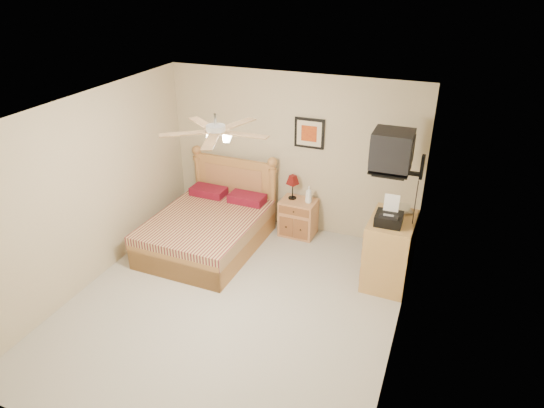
{
  "coord_description": "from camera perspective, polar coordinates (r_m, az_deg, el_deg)",
  "views": [
    {
      "loc": [
        2.26,
        -4.42,
        3.91
      ],
      "look_at": [
        0.19,
        0.9,
        1.05
      ],
      "focal_mm": 32.0,
      "sensor_mm": 36.0,
      "label": 1
    }
  ],
  "objects": [
    {
      "name": "table_lamp",
      "position": [
        7.51,
        2.44,
        2.02
      ],
      "size": [
        0.27,
        0.27,
        0.39
      ],
      "primitive_type": null,
      "rotation": [
        0.0,
        0.0,
        0.37
      ],
      "color": "#5F0F0D",
      "rests_on": "nightstand"
    },
    {
      "name": "magazine_lower",
      "position": [
        6.64,
        14.21,
        -0.54
      ],
      "size": [
        0.3,
        0.34,
        0.03
      ],
      "primitive_type": "imported",
      "rotation": [
        0.0,
        0.0,
        0.35
      ],
      "color": "tan",
      "rests_on": "dresser"
    },
    {
      "name": "wall_right",
      "position": [
        5.16,
        15.37,
        -5.43
      ],
      "size": [
        0.04,
        4.5,
        2.5
      ],
      "primitive_type": "cube",
      "color": "#BFAF8C",
      "rests_on": "ground"
    },
    {
      "name": "floor",
      "position": [
        6.32,
        -4.65,
        -11.7
      ],
      "size": [
        4.5,
        4.5,
        0.0
      ],
      "primitive_type": "plane",
      "color": "#ADA89C",
      "rests_on": "ground"
    },
    {
      "name": "framed_picture",
      "position": [
        7.31,
        4.42,
        8.3
      ],
      "size": [
        0.46,
        0.04,
        0.46
      ],
      "primitive_type": "cube",
      "color": "black",
      "rests_on": "wall_back"
    },
    {
      "name": "magazine_upper",
      "position": [
        6.65,
        14.4,
        -0.29
      ],
      "size": [
        0.18,
        0.25,
        0.02
      ],
      "primitive_type": "imported",
      "rotation": [
        0.0,
        0.0,
        0.01
      ],
      "color": "tan",
      "rests_on": "magazine_lower"
    },
    {
      "name": "wall_back",
      "position": [
        7.53,
        2.4,
        5.92
      ],
      "size": [
        4.0,
        0.04,
        2.5
      ],
      "primitive_type": "cube",
      "color": "#BFAF8C",
      "rests_on": "ground"
    },
    {
      "name": "wall_left",
      "position": [
        6.69,
        -20.73,
        1.38
      ],
      "size": [
        0.04,
        4.5,
        2.5
      ],
      "primitive_type": "cube",
      "color": "#BFAF8C",
      "rests_on": "ground"
    },
    {
      "name": "bed",
      "position": [
        7.2,
        -7.84,
        -0.86
      ],
      "size": [
        1.5,
        1.94,
        1.23
      ],
      "primitive_type": null,
      "rotation": [
        0.0,
        0.0,
        -0.03
      ],
      "color": "#AE763C",
      "rests_on": "ground"
    },
    {
      "name": "fax_machine",
      "position": [
        6.19,
        13.69,
        -0.83
      ],
      "size": [
        0.34,
        0.36,
        0.35
      ],
      "primitive_type": null,
      "rotation": [
        0.0,
        0.0,
        0.01
      ],
      "color": "black",
      "rests_on": "dresser"
    },
    {
      "name": "dresser",
      "position": [
        6.63,
        13.64,
        -5.37
      ],
      "size": [
        0.59,
        0.83,
        0.96
      ],
      "primitive_type": "cube",
      "rotation": [
        0.0,
        0.0,
        -0.04
      ],
      "color": "#C18C3F",
      "rests_on": "ground"
    },
    {
      "name": "lotion_bottle",
      "position": [
        7.41,
        4.34,
        1.12
      ],
      "size": [
        0.11,
        0.11,
        0.27
      ],
      "primitive_type": "imported",
      "rotation": [
        0.0,
        0.0,
        0.05
      ],
      "color": "white",
      "rests_on": "nightstand"
    },
    {
      "name": "ceiling_fan",
      "position": [
        5.03,
        -6.63,
        8.51
      ],
      "size": [
        1.14,
        1.14,
        0.28
      ],
      "primitive_type": null,
      "color": "white",
      "rests_on": "ceiling"
    },
    {
      "name": "ceiling",
      "position": [
        5.16,
        -5.68,
        10.65
      ],
      "size": [
        4.0,
        4.5,
        0.04
      ],
      "primitive_type": "cube",
      "color": "white",
      "rests_on": "ground"
    },
    {
      "name": "nightstand",
      "position": [
        7.65,
        3.1,
        -1.59
      ],
      "size": [
        0.56,
        0.43,
        0.59
      ],
      "primitive_type": "cube",
      "rotation": [
        0.0,
        0.0,
        -0.03
      ],
      "color": "#BA7847",
      "rests_on": "ground"
    },
    {
      "name": "wall_front",
      "position": [
        4.11,
        -19.44,
        -15.6
      ],
      "size": [
        4.0,
        0.04,
        2.5
      ],
      "primitive_type": "cube",
      "color": "#BFAF8C",
      "rests_on": "ground"
    },
    {
      "name": "wall_tv",
      "position": [
        6.15,
        15.3,
        5.71
      ],
      "size": [
        0.56,
        0.46,
        0.58
      ],
      "primitive_type": null,
      "color": "black",
      "rests_on": "wall_right"
    }
  ]
}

